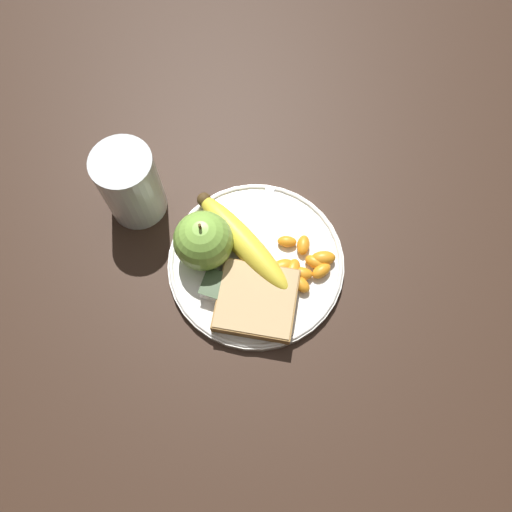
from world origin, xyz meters
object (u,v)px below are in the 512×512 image
object	(u,v)px
fork	(263,258)
bread_slice	(257,300)
banana	(242,241)
jam_packet	(220,288)
apple	(203,241)
juice_glass	(131,186)
plate	(256,263)

from	to	relation	value
fork	bread_slice	bearing A→B (deg)	-4.25
fork	banana	bearing A→B (deg)	-119.28
jam_packet	banana	bearing A→B (deg)	-95.12
apple	fork	xyz separation A→B (m)	(-0.07, -0.02, -0.04)
bread_slice	jam_packet	bearing A→B (deg)	-1.18
apple	banana	size ratio (longest dim) A/B	0.50
banana	juice_glass	bearing A→B (deg)	-6.68
apple	jam_packet	world-z (taller)	apple
apple	plate	bearing A→B (deg)	-172.82
plate	jam_packet	bearing A→B (deg)	59.52
plate	fork	xyz separation A→B (m)	(-0.01, -0.01, 0.01)
plate	juice_glass	distance (m)	0.19
plate	banana	xyz separation A→B (m)	(0.02, -0.02, 0.02)
juice_glass	apple	world-z (taller)	juice_glass
banana	jam_packet	size ratio (longest dim) A/B	3.78
fork	juice_glass	bearing A→B (deg)	-113.00
juice_glass	fork	distance (m)	0.20
juice_glass	apple	bearing A→B (deg)	160.18
banana	jam_packet	world-z (taller)	banana
bread_slice	jam_packet	xyz separation A→B (m)	(0.05, -0.00, -0.00)
apple	jam_packet	size ratio (longest dim) A/B	1.91
plate	banana	size ratio (longest dim) A/B	1.38
jam_packet	apple	bearing A→B (deg)	-50.38
juice_glass	fork	bearing A→B (deg)	172.04
jam_packet	plate	bearing A→B (deg)	-120.48
plate	fork	distance (m)	0.01
apple	bread_slice	xyz separation A→B (m)	(-0.09, 0.04, -0.03)
plate	fork	bearing A→B (deg)	-135.21
plate	fork	world-z (taller)	fork
fork	apple	bearing A→B (deg)	-93.25
plate	bread_slice	xyz separation A→B (m)	(-0.02, 0.05, 0.02)
juice_glass	jam_packet	size ratio (longest dim) A/B	2.50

